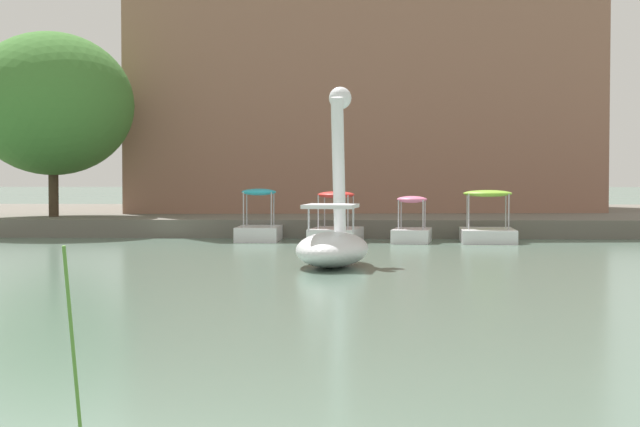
# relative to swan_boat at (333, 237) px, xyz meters

# --- Properties ---
(shore_bank_far) EXTENTS (143.07, 18.58, 0.57)m
(shore_bank_far) POSITION_rel_swan_boat_xyz_m (-1.14, 18.77, -0.34)
(shore_bank_far) COLOR #6B665B
(shore_bank_far) RESTS_ON ground_plane
(swan_boat) EXTENTS (1.79, 3.32, 3.89)m
(swan_boat) POSITION_rel_swan_boat_xyz_m (0.00, 0.00, 0.00)
(swan_boat) COLOR white
(swan_boat) RESTS_ON ground_plane
(pedal_boat_cyan) EXTENTS (1.24, 2.14, 1.55)m
(pedal_boat_cyan) POSITION_rel_swan_boat_xyz_m (-2.48, 8.37, -0.22)
(pedal_boat_cyan) COLOR white
(pedal_boat_cyan) RESTS_ON ground_plane
(pedal_boat_red) EXTENTS (1.63, 2.35, 1.48)m
(pedal_boat_red) POSITION_rel_swan_boat_xyz_m (-0.17, 7.91, -0.19)
(pedal_boat_red) COLOR white
(pedal_boat_red) RESTS_ON ground_plane
(pedal_boat_pink) EXTENTS (1.29, 2.01, 1.34)m
(pedal_boat_pink) POSITION_rel_swan_boat_xyz_m (2.04, 7.85, -0.22)
(pedal_boat_pink) COLOR white
(pedal_boat_pink) RESTS_ON ground_plane
(pedal_boat_lime) EXTENTS (1.68, 2.48, 1.52)m
(pedal_boat_lime) POSITION_rel_swan_boat_xyz_m (4.25, 8.04, -0.19)
(pedal_boat_lime) COLOR white
(pedal_boat_lime) RESTS_ON ground_plane
(tree_broadleaf_right) EXTENTS (7.15, 7.55, 6.19)m
(tree_broadleaf_right) POSITION_rel_swan_boat_xyz_m (-9.79, 11.85, 3.73)
(tree_broadleaf_right) COLOR #423323
(tree_broadleaf_right) RESTS_ON shore_bank_far
(tree_sapling_by_fence) EXTENTS (4.85, 4.59, 6.10)m
(tree_sapling_by_fence) POSITION_rel_swan_boat_xyz_m (7.62, 19.72, 3.81)
(tree_sapling_by_fence) COLOR #423323
(tree_sapling_by_fence) RESTS_ON shore_bank_far
(apartment_block) EXTENTS (19.05, 14.80, 14.62)m
(apartment_block) POSITION_rel_swan_boat_xyz_m (0.20, 21.75, 7.26)
(apartment_block) COLOR #996B56
(apartment_block) RESTS_ON shore_bank_far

